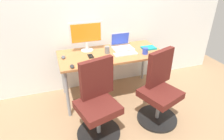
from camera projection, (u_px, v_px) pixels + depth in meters
ground_plane at (111, 94)px, 3.16m from camera, size 5.28×5.28×0.00m
back_wall at (102, 8)px, 2.90m from camera, size 4.40×0.04×2.60m
desk at (111, 57)px, 2.84m from camera, size 1.51×0.70×0.73m
office_chair_left at (98, 103)px, 2.27m from camera, size 0.54×0.54×0.94m
office_chair_right at (159, 91)px, 2.50m from camera, size 0.56×0.56×0.94m
water_bottle_on_floor at (163, 81)px, 3.25m from camera, size 0.09×0.09×0.31m
desktop_monitor at (86, 34)px, 2.78m from camera, size 0.48×0.18×0.43m
open_laptop at (122, 44)px, 2.97m from camera, size 0.31×0.26×0.23m
keyboard_by_monitor at (98, 62)px, 2.53m from camera, size 0.34×0.12×0.02m
keyboard_by_laptop at (125, 54)px, 2.76m from camera, size 0.34×0.12×0.02m
mouse_by_monitor at (72, 66)px, 2.40m from camera, size 0.06×0.10×0.03m
mouse_by_laptop at (63, 57)px, 2.64m from camera, size 0.06×0.10×0.03m
coffee_mug at (145, 51)px, 2.76m from camera, size 0.08×0.08×0.09m
pen_cup at (107, 50)px, 2.78m from camera, size 0.07×0.07×0.10m
phone_near_monitor at (91, 56)px, 2.70m from camera, size 0.07×0.14×0.01m
notebook at (149, 48)px, 2.95m from camera, size 0.21×0.15×0.03m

